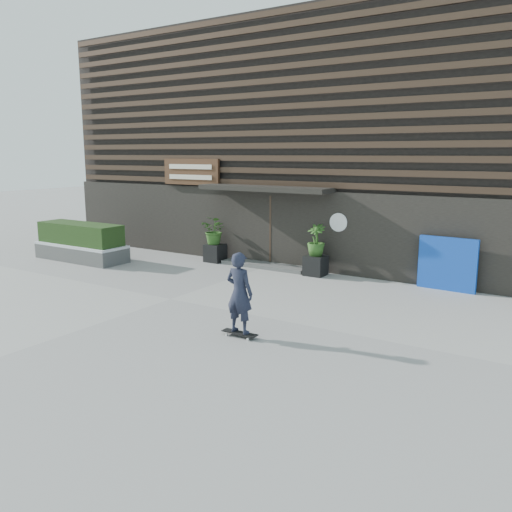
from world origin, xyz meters
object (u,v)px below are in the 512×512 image
Objects in this scene: planter_pot_left at (215,253)px; raised_bed at (82,253)px; planter_pot_right at (316,266)px; skateboarder at (239,293)px; blue_tarp at (447,264)px.

planter_pot_left is 0.17× the size of raised_bed.
planter_pot_right is 5.92m from skateboarder.
blue_tarp reaches higher than raised_bed.
raised_bed is 11.93m from blue_tarp.
raised_bed is at bearing -163.89° from planter_pot_right.
planter_pot_right is at bearing 0.00° from planter_pot_left.
planter_pot_right is 3.80m from blue_tarp.
skateboarder is at bearing -21.12° from raised_bed.
skateboarder is (4.97, -5.77, 0.61)m from planter_pot_left.
planter_pot_left is 3.80m from planter_pot_right.
skateboarder is at bearing -78.57° from planter_pot_right.
blue_tarp reaches higher than planter_pot_left.
raised_bed is (-7.88, -2.28, -0.05)m from planter_pot_right.
skateboarder reaches higher than planter_pot_left.
skateboarder is (9.04, -3.49, 0.66)m from raised_bed.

